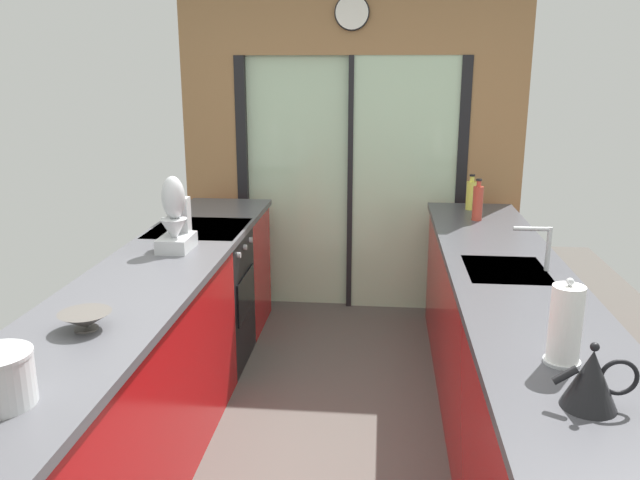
{
  "coord_description": "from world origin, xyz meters",
  "views": [
    {
      "loc": [
        0.25,
        -2.65,
        1.92
      ],
      "look_at": [
        -0.09,
        0.85,
        0.97
      ],
      "focal_mm": 36.23,
      "sensor_mm": 36.0,
      "label": 1
    }
  ],
  "objects_px": {
    "mixing_bowl": "(85,320)",
    "stand_mixer": "(176,222)",
    "kettle": "(592,379)",
    "soap_bottle_far": "(471,195)",
    "paper_towel_roll": "(565,325)",
    "soap_bottle_near": "(478,202)",
    "oven_range": "(202,296)"
  },
  "relations": [
    {
      "from": "mixing_bowl",
      "to": "stand_mixer",
      "type": "relative_size",
      "value": 0.49
    },
    {
      "from": "kettle",
      "to": "soap_bottle_far",
      "type": "bearing_deg",
      "value": 90.04
    },
    {
      "from": "stand_mixer",
      "to": "paper_towel_roll",
      "type": "relative_size",
      "value": 1.35
    },
    {
      "from": "soap_bottle_near",
      "to": "soap_bottle_far",
      "type": "bearing_deg",
      "value": 90.0
    },
    {
      "from": "soap_bottle_near",
      "to": "soap_bottle_far",
      "type": "xyz_separation_m",
      "value": [
        0.0,
        0.33,
        -0.01
      ]
    },
    {
      "from": "kettle",
      "to": "mixing_bowl",
      "type": "bearing_deg",
      "value": 166.59
    },
    {
      "from": "soap_bottle_near",
      "to": "paper_towel_roll",
      "type": "bearing_deg",
      "value": -90.0
    },
    {
      "from": "mixing_bowl",
      "to": "soap_bottle_near",
      "type": "xyz_separation_m",
      "value": [
        1.78,
        2.05,
        0.08
      ]
    },
    {
      "from": "mixing_bowl",
      "to": "stand_mixer",
      "type": "height_order",
      "value": "stand_mixer"
    },
    {
      "from": "mixing_bowl",
      "to": "paper_towel_roll",
      "type": "relative_size",
      "value": 0.66
    },
    {
      "from": "oven_range",
      "to": "stand_mixer",
      "type": "height_order",
      "value": "stand_mixer"
    },
    {
      "from": "oven_range",
      "to": "paper_towel_roll",
      "type": "distance_m",
      "value": 2.6
    },
    {
      "from": "kettle",
      "to": "soap_bottle_near",
      "type": "height_order",
      "value": "soap_bottle_near"
    },
    {
      "from": "mixing_bowl",
      "to": "paper_towel_roll",
      "type": "bearing_deg",
      "value": -3.94
    },
    {
      "from": "kettle",
      "to": "paper_towel_roll",
      "type": "height_order",
      "value": "paper_towel_roll"
    },
    {
      "from": "oven_range",
      "to": "paper_towel_roll",
      "type": "bearing_deg",
      "value": -44.62
    },
    {
      "from": "stand_mixer",
      "to": "soap_bottle_far",
      "type": "relative_size",
      "value": 1.65
    },
    {
      "from": "oven_range",
      "to": "mixing_bowl",
      "type": "xyz_separation_m",
      "value": [
        0.02,
        -1.65,
        0.5
      ]
    },
    {
      "from": "oven_range",
      "to": "paper_towel_roll",
      "type": "relative_size",
      "value": 2.96
    },
    {
      "from": "mixing_bowl",
      "to": "soap_bottle_near",
      "type": "distance_m",
      "value": 2.71
    },
    {
      "from": "mixing_bowl",
      "to": "soap_bottle_near",
      "type": "relative_size",
      "value": 0.74
    },
    {
      "from": "kettle",
      "to": "soap_bottle_far",
      "type": "relative_size",
      "value": 1.0
    },
    {
      "from": "oven_range",
      "to": "kettle",
      "type": "relative_size",
      "value": 3.62
    },
    {
      "from": "oven_range",
      "to": "soap_bottle_far",
      "type": "distance_m",
      "value": 2.02
    },
    {
      "from": "oven_range",
      "to": "soap_bottle_far",
      "type": "xyz_separation_m",
      "value": [
        1.8,
        0.73,
        0.57
      ]
    },
    {
      "from": "mixing_bowl",
      "to": "kettle",
      "type": "distance_m",
      "value": 1.83
    },
    {
      "from": "oven_range",
      "to": "soap_bottle_far",
      "type": "relative_size",
      "value": 3.62
    },
    {
      "from": "soap_bottle_near",
      "to": "soap_bottle_far",
      "type": "distance_m",
      "value": 0.33
    },
    {
      "from": "stand_mixer",
      "to": "soap_bottle_near",
      "type": "bearing_deg",
      "value": 26.75
    },
    {
      "from": "oven_range",
      "to": "paper_towel_roll",
      "type": "xyz_separation_m",
      "value": [
        1.8,
        -1.77,
        0.6
      ]
    },
    {
      "from": "stand_mixer",
      "to": "soap_bottle_near",
      "type": "xyz_separation_m",
      "value": [
        1.78,
        0.9,
        -0.04
      ]
    },
    {
      "from": "oven_range",
      "to": "stand_mixer",
      "type": "xyz_separation_m",
      "value": [
        0.02,
        -0.5,
        0.63
      ]
    }
  ]
}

